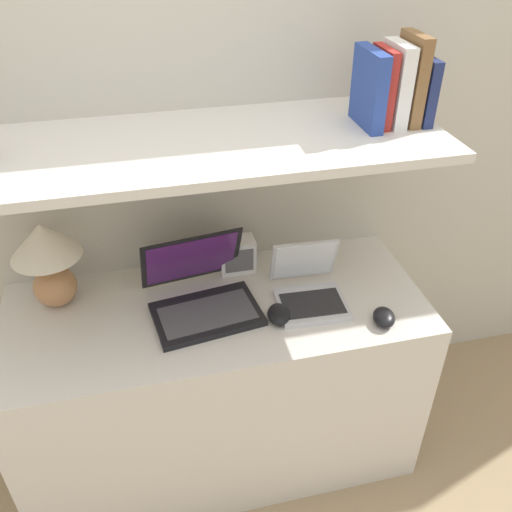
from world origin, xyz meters
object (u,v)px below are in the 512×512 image
laptop_small (309,290)px  router_box (237,255)px  computer_mouse (279,314)px  book_blue (369,89)px  book_navy (422,89)px  laptop_large (201,295)px  book_red (382,87)px  book_white (395,84)px  book_brown (411,79)px  table_lamp (47,256)px  second_mouse (384,317)px

laptop_small → router_box: (-0.20, 0.22, 0.02)m
computer_mouse → book_blue: book_blue is taller
computer_mouse → router_box: 0.31m
book_navy → book_blue: bearing=180.0°
book_navy → laptop_large: bearing=-175.5°
laptop_large → book_red: book_red is taller
laptop_small → book_white: (0.25, 0.10, 0.63)m
book_white → book_brown: bearing=0.0°
laptop_small → router_box: size_ratio=2.00×
table_lamp → book_blue: book_blue is taller
table_lamp → book_blue: bearing=-4.5°
book_blue → router_box: bearing=161.6°
book_navy → laptop_small: bearing=-163.8°
laptop_large → book_blue: size_ratio=1.71×
table_lamp → second_mouse: 1.07m
laptop_large → book_white: bearing=5.1°
table_lamp → book_navy: (1.15, -0.08, 0.46)m
router_box → book_red: (0.41, -0.12, 0.60)m
laptop_large → laptop_small: laptop_large is taller
book_red → book_white: bearing=0.0°
router_box → book_white: book_white is taller
table_lamp → computer_mouse: 0.75m
laptop_large → book_red: 0.83m
book_navy → book_red: 0.13m
second_mouse → computer_mouse: bearing=164.3°
second_mouse → router_box: router_box is taller
laptop_large → book_white: 0.87m
laptop_small → book_brown: 0.71m
book_brown → book_red: bearing=180.0°
book_white → second_mouse: bearing=-102.7°
book_white → laptop_large: bearing=-174.9°
book_navy → book_white: bearing=180.0°
book_navy → book_red: book_red is taller
laptop_large → book_navy: size_ratio=1.97×
laptop_small → book_red: (0.21, 0.10, 0.62)m
router_box → book_white: bearing=-15.3°
book_white → book_red: bearing=180.0°
table_lamp → book_blue: 1.09m
book_blue → computer_mouse: bearing=-150.0°
book_navy → book_brown: size_ratio=0.75×
second_mouse → book_brown: bearing=68.0°
router_box → book_white: (0.45, -0.12, 0.61)m
table_lamp → book_navy: book_navy is taller
laptop_large → book_brown: (0.65, 0.05, 0.63)m
book_navy → book_white: (-0.09, 0.00, 0.02)m
computer_mouse → book_white: size_ratio=0.48×
book_brown → book_blue: bearing=180.0°
table_lamp → book_white: bearing=-4.2°
computer_mouse → second_mouse: 0.33m
laptop_large → router_box: size_ratio=2.94×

